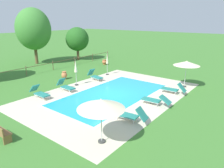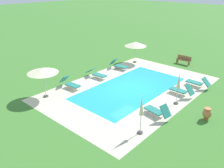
{
  "view_description": "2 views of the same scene",
  "coord_description": "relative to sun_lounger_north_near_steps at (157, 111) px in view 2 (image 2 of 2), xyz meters",
  "views": [
    {
      "loc": [
        -12.23,
        -9.51,
        5.69
      ],
      "look_at": [
        0.66,
        0.5,
        0.6
      ],
      "focal_mm": 33.66,
      "sensor_mm": 36.0,
      "label": 1
    },
    {
      "loc": [
        13.8,
        10.25,
        7.89
      ],
      "look_at": [
        1.74,
        -0.46,
        0.81
      ],
      "focal_mm": 37.59,
      "sensor_mm": 36.0,
      "label": 2
    }
  ],
  "objects": [
    {
      "name": "patio_umbrella_closed_row_mid_west",
      "position": [
        -2.33,
        0.13,
        1.17
      ],
      "size": [
        0.32,
        0.32,
        2.32
      ],
      "color": "#383838",
      "rests_on": "ground"
    },
    {
      "name": "sun_lounger_south_mid",
      "position": [
        0.87,
        -7.54,
        -0.01
      ],
      "size": [
        0.74,
        1.95,
        0.94
      ],
      "color": "#237A70",
      "rests_on": "ground"
    },
    {
      "name": "patio_umbrella_open_foreground",
      "position": [
        3.12,
        -7.65,
        1.67
      ],
      "size": [
        2.2,
        2.2,
        2.31
      ],
      "color": "#383838",
      "rests_on": "ground"
    },
    {
      "name": "sun_lounger_south_end",
      "position": [
        -5.15,
        -7.49,
        -0.01
      ],
      "size": [
        0.78,
        1.93,
        0.97
      ],
      "color": "#237A70",
      "rests_on": "ground"
    },
    {
      "name": "patio_umbrella_open_by_bench",
      "position": [
        -7.83,
        -7.53,
        1.57
      ],
      "size": [
        2.24,
        2.24,
        2.24
      ],
      "color": "#383838",
      "rests_on": "ground"
    },
    {
      "name": "wooden_bench_lawn_side",
      "position": [
        -10.74,
        -3.44,
        0.07
      ],
      "size": [
        0.45,
        1.5,
        0.87
      ],
      "color": "olive",
      "rests_on": "ground"
    },
    {
      "name": "sun_lounger_north_near_steps",
      "position": [
        0.0,
        0.0,
        0.0
      ],
      "size": [
        0.9,
        1.9,
        1.01
      ],
      "color": "#237A70",
      "rests_on": "ground"
    },
    {
      "name": "pool_coping_rim",
      "position": [
        -2.28,
        -3.84,
        -0.39
      ],
      "size": [
        9.94,
        5.31,
        0.01
      ],
      "color": "beige",
      "rests_on": "ground"
    },
    {
      "name": "sun_lounger_north_mid",
      "position": [
        -2.1,
        -7.46,
        -0.03
      ],
      "size": [
        0.74,
        2.07,
        0.78
      ],
      "color": "#237A70",
      "rests_on": "ground"
    },
    {
      "name": "sun_lounger_north_end",
      "position": [
        -3.86,
        -0.25,
        -0.0
      ],
      "size": [
        0.72,
        1.9,
        0.98
      ],
      "color": "#237A70",
      "rests_on": "ground"
    },
    {
      "name": "ground_plane",
      "position": [
        -2.28,
        -3.84,
        -0.4
      ],
      "size": [
        160.0,
        160.0,
        0.0
      ],
      "primitive_type": "plane",
      "color": "#3D752D"
    },
    {
      "name": "terracotta_urn_near_fence",
      "position": [
        -1.72,
        2.5,
        0.02
      ],
      "size": [
        0.55,
        0.55,
        0.78
      ],
      "color": "#C67547",
      "rests_on": "ground"
    },
    {
      "name": "swimming_pool_water",
      "position": [
        -2.28,
        -3.84,
        -0.39
      ],
      "size": [
        9.46,
        4.83,
        0.01
      ],
      "primitive_type": "cube",
      "color": "#23A8C1",
      "rests_on": "ground"
    },
    {
      "name": "pool_deck_paving",
      "position": [
        -2.28,
        -3.84,
        -0.39
      ],
      "size": [
        13.88,
        9.26,
        0.01
      ],
      "primitive_type": "cube",
      "color": "beige",
      "rests_on": "ground"
    },
    {
      "name": "patio_umbrella_closed_row_west",
      "position": [
        2.21,
        0.26,
        1.15
      ],
      "size": [
        0.32,
        0.32,
        2.39
      ],
      "color": "#383838",
      "rests_on": "ground"
    },
    {
      "name": "sun_lounger_north_far",
      "position": [
        -6.13,
        0.03,
        -0.01
      ],
      "size": [
        0.64,
        1.94,
        0.93
      ],
      "color": "#237A70",
      "rests_on": "ground"
    }
  ]
}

